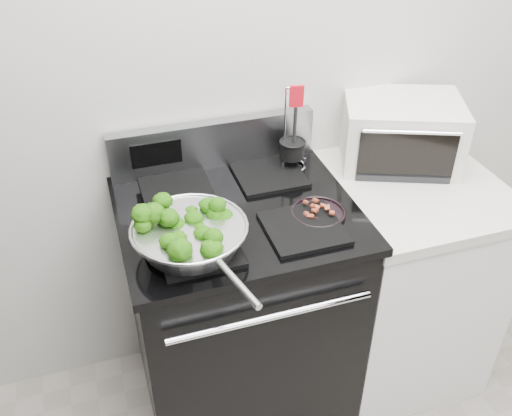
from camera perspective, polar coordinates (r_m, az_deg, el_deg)
name	(u,v)px	position (r m, az deg, el deg)	size (l,w,h in m)	color
back_wall	(289,49)	(2.09, 3.37, 15.56)	(4.00, 0.02, 2.70)	#B5B3AC
gas_range	(239,308)	(2.20, -1.70, -9.99)	(0.79, 0.69, 1.13)	black
counter	(398,277)	(2.44, 14.05, -6.70)	(0.62, 0.68, 0.92)	white
skillet	(190,235)	(1.71, -6.60, -2.72)	(0.35, 0.55, 0.08)	silver
broccoli_pile	(189,230)	(1.70, -6.68, -2.15)	(0.28, 0.28, 0.10)	#0F3304
bacon_plate	(318,210)	(1.88, 6.25, -0.23)	(0.18, 0.18, 0.04)	black
utensil_holder	(292,153)	(2.10, 3.63, 5.50)	(0.11, 0.11, 0.33)	silver
toaster_oven	(401,132)	(2.24, 14.27, 7.40)	(0.52, 0.46, 0.25)	beige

